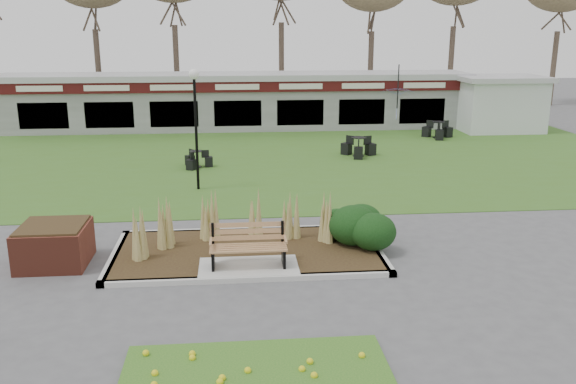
{
  "coord_description": "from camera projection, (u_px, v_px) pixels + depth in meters",
  "views": [
    {
      "loc": [
        -0.28,
        -12.5,
        5.27
      ],
      "look_at": [
        1.05,
        2.0,
        1.31
      ],
      "focal_mm": 38.0,
      "sensor_mm": 36.0,
      "label": 1
    }
  ],
  "objects": [
    {
      "name": "car_black",
      "position": [
        109.0,
        100.0,
        38.45
      ],
      "size": [
        5.02,
        2.78,
        1.57
      ],
      "primitive_type": "imported",
      "rotation": [
        0.0,
        0.0,
        1.82
      ],
      "color": "black",
      "rests_on": "ground"
    },
    {
      "name": "food_pavilion",
      "position": [
        237.0,
        101.0,
        32.21
      ],
      "size": [
        24.6,
        3.4,
        2.9
      ],
      "color": "gray",
      "rests_on": "ground"
    },
    {
      "name": "bistro_set_d",
      "position": [
        358.0,
        150.0,
        25.46
      ],
      "size": [
        1.48,
        1.43,
        0.8
      ],
      "color": "black",
      "rests_on": "ground"
    },
    {
      "name": "ground",
      "position": [
        249.0,
        274.0,
        13.42
      ],
      "size": [
        100.0,
        100.0,
        0.0
      ],
      "primitive_type": "plane",
      "color": "#515154",
      "rests_on": "ground"
    },
    {
      "name": "bistro_set_a",
      "position": [
        197.0,
        162.0,
        23.46
      ],
      "size": [
        1.1,
        1.2,
        0.64
      ],
      "color": "black",
      "rests_on": "ground"
    },
    {
      "name": "service_hut",
      "position": [
        499.0,
        103.0,
        31.53
      ],
      "size": [
        4.4,
        3.4,
        2.83
      ],
      "color": "silver",
      "rests_on": "ground"
    },
    {
      "name": "lamp_post_mid_right",
      "position": [
        195.0,
        103.0,
        19.6
      ],
      "size": [
        0.33,
        0.33,
        3.97
      ],
      "color": "black",
      "rests_on": "ground"
    },
    {
      "name": "park_bench",
      "position": [
        248.0,
        245.0,
        13.51
      ],
      "size": [
        1.7,
        0.66,
        0.93
      ],
      "color": "#905D41",
      "rests_on": "ground"
    },
    {
      "name": "bistro_set_c",
      "position": [
        438.0,
        132.0,
        29.61
      ],
      "size": [
        1.48,
        1.43,
        0.8
      ],
      "color": "black",
      "rests_on": "ground"
    },
    {
      "name": "lawn",
      "position": [
        240.0,
        159.0,
        24.95
      ],
      "size": [
        34.0,
        16.0,
        0.02
      ],
      "primitive_type": "cube",
      "color": "#3C6720",
      "rests_on": "ground"
    },
    {
      "name": "brick_planter",
      "position": [
        54.0,
        244.0,
        13.87
      ],
      "size": [
        1.5,
        1.5,
        0.95
      ],
      "color": "brown",
      "rests_on": "ground"
    },
    {
      "name": "patio_umbrella",
      "position": [
        397.0,
        104.0,
        31.05
      ],
      "size": [
        1.89,
        1.92,
        2.32
      ],
      "color": "black",
      "rests_on": "ground"
    },
    {
      "name": "planting_bed",
      "position": [
        300.0,
        236.0,
        14.74
      ],
      "size": [
        6.75,
        3.4,
        1.27
      ],
      "color": "#311D13",
      "rests_on": "ground"
    }
  ]
}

